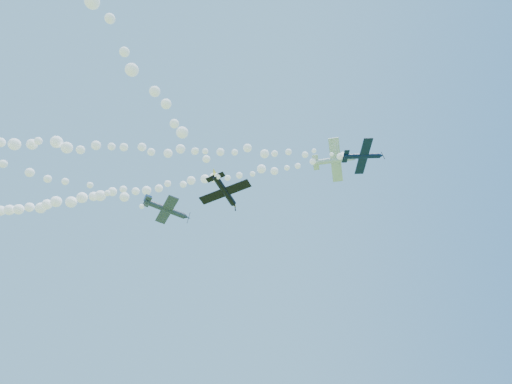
{
  "coord_description": "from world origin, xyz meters",
  "views": [
    {
      "loc": [
        3.68,
        -54.87,
        2.0
      ],
      "look_at": [
        5.26,
        -7.04,
        45.09
      ],
      "focal_mm": 30.0,
      "sensor_mm": 36.0,
      "label": 1
    }
  ],
  "objects_px": {
    "plane_white": "(335,160)",
    "plane_grey": "(167,209)",
    "plane_navy": "(363,156)",
    "plane_black": "(225,191)"
  },
  "relations": [
    {
      "from": "plane_white",
      "to": "plane_grey",
      "type": "height_order",
      "value": "plane_white"
    },
    {
      "from": "plane_grey",
      "to": "plane_black",
      "type": "distance_m",
      "value": 18.31
    },
    {
      "from": "plane_grey",
      "to": "plane_white",
      "type": "bearing_deg",
      "value": -31.61
    },
    {
      "from": "plane_navy",
      "to": "plane_black",
      "type": "height_order",
      "value": "plane_navy"
    },
    {
      "from": "plane_white",
      "to": "plane_grey",
      "type": "distance_m",
      "value": 28.69
    },
    {
      "from": "plane_white",
      "to": "plane_grey",
      "type": "xyz_separation_m",
      "value": [
        -27.16,
        3.48,
        -8.54
      ]
    },
    {
      "from": "plane_navy",
      "to": "plane_black",
      "type": "bearing_deg",
      "value": -163.1
    },
    {
      "from": "plane_grey",
      "to": "plane_black",
      "type": "bearing_deg",
      "value": -77.89
    },
    {
      "from": "plane_navy",
      "to": "plane_black",
      "type": "distance_m",
      "value": 26.28
    },
    {
      "from": "plane_white",
      "to": "plane_black",
      "type": "relative_size",
      "value": 1.27
    }
  ]
}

